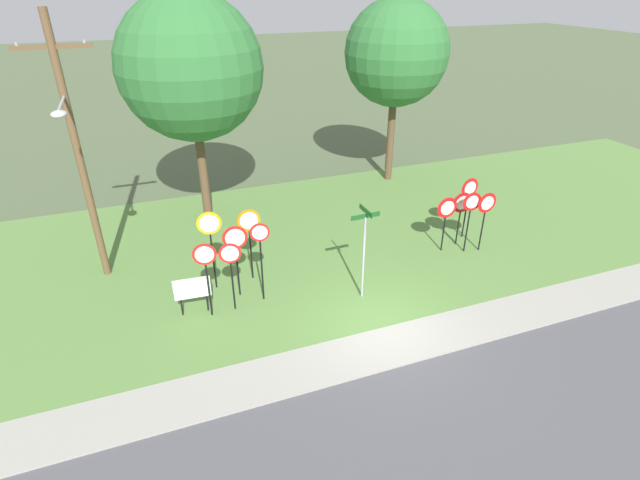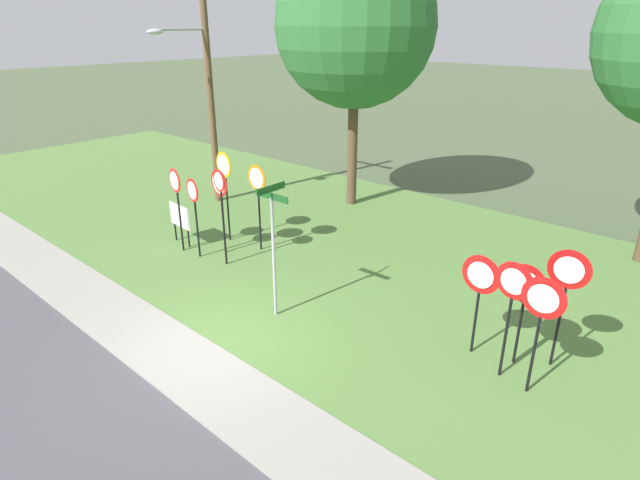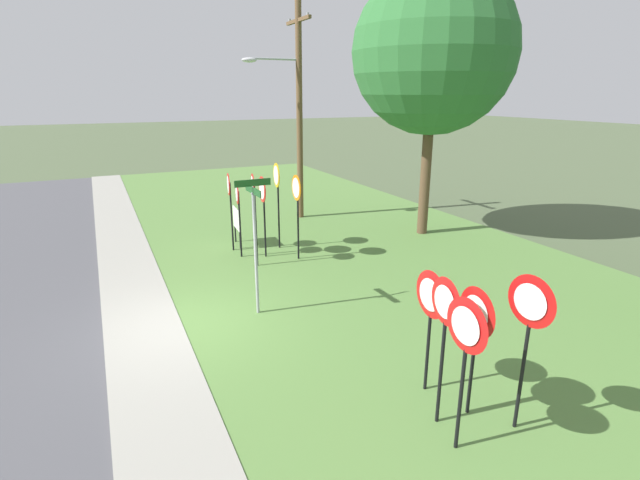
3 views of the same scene
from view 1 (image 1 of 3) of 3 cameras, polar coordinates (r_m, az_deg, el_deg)
The scene contains 20 objects.
ground_plane at distance 14.85m, azimuth 7.47°, elevation -10.24°, with size 160.00×160.00×0.00m, color #4C5B3D.
road_asphalt at distance 12.12m, azimuth 18.79°, elevation -23.27°, with size 44.00×6.40×0.01m, color #4C4C51.
sidewalk_strip at distance 14.30m, azimuth 8.97°, elevation -11.99°, with size 44.00×1.60×0.06m, color #99968C.
grass_median at distance 19.41m, azimuth -0.61°, elevation 0.21°, with size 44.00×12.00×0.04m, color #567F3D.
stop_sign_near_left at distance 15.72m, azimuth -12.70°, elevation 0.77°, with size 0.77×0.13×2.80m.
stop_sign_near_right at distance 14.53m, azimuth -13.21°, elevation -2.80°, with size 0.69×0.14×2.52m.
stop_sign_far_left at distance 14.73m, azimuth -10.38°, elevation -2.63°, with size 0.66×0.13×2.35m.
stop_sign_far_center at distance 15.28m, azimuth -9.82°, elevation -0.66°, with size 0.78×0.12×2.52m.
stop_sign_far_right at distance 14.93m, azimuth -6.96°, elevation -0.79°, with size 0.60×0.14×2.74m.
stop_sign_center_tall at distance 16.09m, azimuth -8.25°, elevation 1.28°, with size 0.76×0.11×2.61m.
yield_sign_near_left at distance 18.73m, azimuth 18.85°, elevation 3.53°, with size 0.78×0.10×2.35m.
yield_sign_near_right at distance 18.97m, azimuth 16.22°, elevation 3.76°, with size 0.80×0.12×2.17m.
yield_sign_far_left at distance 18.35m, azimuth 14.58°, elevation 3.18°, with size 0.81×0.11×2.18m.
yield_sign_far_right at distance 19.50m, azimuth 17.01°, elevation 5.19°, with size 0.78×0.12×2.50m.
yield_sign_center at distance 18.45m, azimuth 17.23°, elevation 3.57°, with size 0.73×0.12×2.41m.
street_name_post at distance 15.07m, azimuth 5.17°, elevation -0.74°, with size 0.96×0.82×3.13m.
utility_pole at distance 16.78m, azimuth -26.57°, elevation 9.57°, with size 2.10×2.33×8.46m.
notice_board at distance 15.30m, azimuth -14.68°, elevation -5.68°, with size 1.10×0.11×1.25m.
oak_tree_left at distance 19.62m, azimuth -14.89°, elevation 18.84°, with size 5.38×5.38×8.88m.
oak_tree_right at distance 23.96m, azimuth 8.92°, elevation 20.71°, with size 4.76×4.76×8.44m.
Camera 1 is at (-5.80, -10.05, 9.26)m, focal length 27.41 mm.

